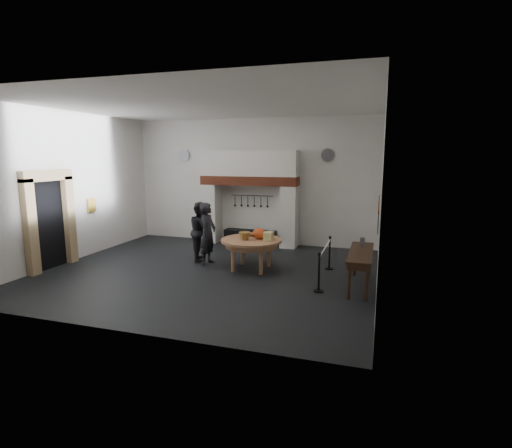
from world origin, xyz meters
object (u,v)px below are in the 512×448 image
(barrier_post_near, at_px, (319,273))
(barrier_post_far, at_px, (330,254))
(visitor_far, at_px, (201,231))
(side_table, at_px, (361,253))
(iron_range, at_px, (250,237))
(visitor_near, at_px, (208,234))
(work_table, at_px, (251,240))

(barrier_post_near, height_order, barrier_post_far, same)
(visitor_far, distance_m, side_table, 4.97)
(iron_range, bearing_deg, barrier_post_near, -54.42)
(side_table, height_order, barrier_post_near, same)
(side_table, bearing_deg, visitor_near, 169.60)
(work_table, height_order, visitor_far, visitor_far)
(barrier_post_near, bearing_deg, visitor_far, 154.58)
(iron_range, distance_m, visitor_near, 3.09)
(visitor_far, height_order, barrier_post_far, visitor_far)
(visitor_near, relative_size, barrier_post_near, 2.05)
(iron_range, height_order, barrier_post_near, barrier_post_near)
(side_table, bearing_deg, iron_range, 137.11)
(work_table, bearing_deg, visitor_near, 174.43)
(work_table, distance_m, barrier_post_near, 2.52)
(work_table, distance_m, visitor_near, 1.40)
(visitor_far, xyz_separation_m, side_table, (4.82, -1.21, -0.03))
(visitor_far, height_order, side_table, visitor_far)
(visitor_near, xyz_separation_m, visitor_far, (-0.40, 0.40, -0.02))
(visitor_far, xyz_separation_m, barrier_post_far, (3.91, 0.14, -0.45))
(iron_range, distance_m, barrier_post_far, 4.03)
(barrier_post_near, xyz_separation_m, barrier_post_far, (0.00, 2.00, 0.00))
(visitor_far, xyz_separation_m, barrier_post_near, (3.91, -1.86, -0.45))
(barrier_post_near, relative_size, barrier_post_far, 1.00)
(iron_range, xyz_separation_m, work_table, (1.07, -3.13, 0.59))
(visitor_near, bearing_deg, barrier_post_near, -113.89)
(work_table, height_order, barrier_post_near, barrier_post_near)
(work_table, relative_size, visitor_near, 0.93)
(visitor_near, distance_m, barrier_post_near, 3.83)
(visitor_far, bearing_deg, barrier_post_near, -142.75)
(iron_range, bearing_deg, visitor_near, -96.15)
(work_table, bearing_deg, barrier_post_near, -32.00)
(barrier_post_far, bearing_deg, work_table, -162.23)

